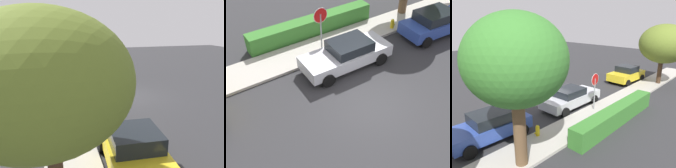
% 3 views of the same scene
% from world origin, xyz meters
% --- Properties ---
extents(ground_plane, '(60.00, 60.00, 0.00)m').
position_xyz_m(ground_plane, '(0.00, 0.00, 0.00)').
color(ground_plane, '#2D2D30').
extents(sidewalk_curb, '(32.00, 2.03, 0.14)m').
position_xyz_m(sidewalk_curb, '(0.00, 4.74, 0.07)').
color(sidewalk_curb, '#B2ADA3').
rests_on(sidewalk_curb, ground_plane).
extents(stop_sign, '(0.78, 0.08, 2.58)m').
position_xyz_m(stop_sign, '(0.18, 4.33, 1.77)').
color(stop_sign, gray).
rests_on(stop_sign, ground_plane).
extents(parked_car_silver, '(4.54, 1.98, 1.37)m').
position_xyz_m(parked_car_silver, '(0.64, 2.71, 0.70)').
color(parked_car_silver, silver).
rests_on(parked_car_silver, ground_plane).
extents(parked_car_blue, '(4.17, 2.14, 1.48)m').
position_xyz_m(parked_car_blue, '(6.57, 2.44, 0.76)').
color(parked_car_blue, '#2D479E').
rests_on(parked_car_blue, ground_plane).
extents(parked_car_yellow, '(3.97, 2.30, 1.57)m').
position_xyz_m(parked_car_yellow, '(-7.59, 2.68, 0.77)').
color(parked_car_yellow, yellow).
rests_on(parked_car_yellow, ground_plane).
extents(street_tree_near_corner, '(3.94, 3.94, 6.26)m').
position_xyz_m(street_tree_near_corner, '(6.69, 5.21, 4.44)').
color(street_tree_near_corner, brown).
rests_on(street_tree_near_corner, ground_plane).
extents(street_tree_mid_block, '(4.32, 4.32, 5.45)m').
position_xyz_m(street_tree_mid_block, '(-8.74, 5.43, 3.73)').
color(street_tree_mid_block, '#422D1E').
rests_on(street_tree_mid_block, ground_plane).
extents(fire_hydrant, '(0.30, 0.22, 0.72)m').
position_xyz_m(fire_hydrant, '(4.89, 4.10, 0.36)').
color(fire_hydrant, gold).
rests_on(fire_hydrant, ground_plane).
extents(front_yard_hedge, '(7.63, 0.87, 1.04)m').
position_xyz_m(front_yard_hedge, '(0.72, 6.28, 0.52)').
color(front_yard_hedge, '#387A2D').
rests_on(front_yard_hedge, ground_plane).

